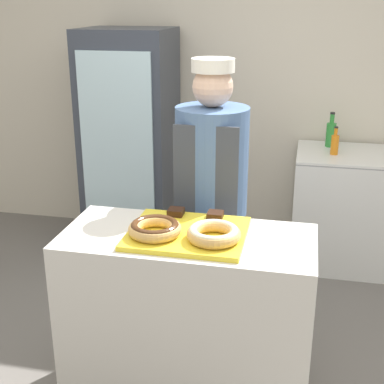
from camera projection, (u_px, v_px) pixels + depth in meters
The scene contains 12 objects.
wall_back at pixel (246, 77), 4.28m from camera, with size 8.00×0.06×2.70m.
display_counter at pixel (188, 320), 2.62m from camera, with size 1.18×0.54×0.91m.
serving_tray at pixel (187, 233), 2.47m from camera, with size 0.54×0.46×0.02m.
donut_chocolate_glaze at pixel (155, 228), 2.41m from camera, with size 0.24×0.24×0.06m.
donut_light_glaze at pixel (214, 233), 2.36m from camera, with size 0.24×0.24×0.06m.
brownie_back_left at pixel (176, 212), 2.64m from camera, with size 0.08×0.08×0.03m.
brownie_back_right at pixel (215, 215), 2.60m from camera, with size 0.08×0.08×0.03m.
baker_person at pixel (211, 202), 3.02m from camera, with size 0.40×0.40×1.65m.
beverage_fridge at pixel (130, 142), 4.25m from camera, with size 0.68×0.63×1.74m.
chest_freezer at pixel (355, 209), 4.05m from camera, with size 0.92×0.65×0.88m.
bottle_green at pixel (331, 133), 4.06m from camera, with size 0.07×0.07×0.26m.
bottle_orange at pixel (335, 144), 3.86m from camera, with size 0.06×0.06×0.21m.
Camera 1 is at (0.50, -2.20, 1.94)m, focal length 50.00 mm.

